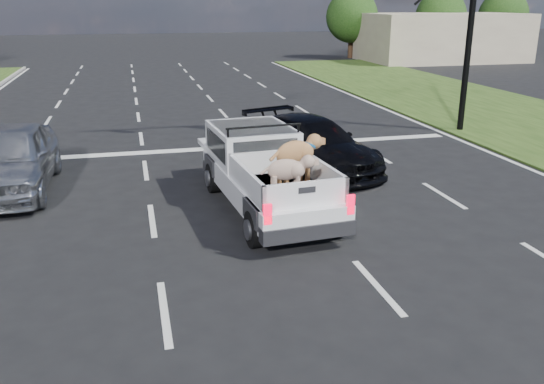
{
  "coord_description": "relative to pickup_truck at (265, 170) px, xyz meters",
  "views": [
    {
      "loc": [
        -2.01,
        -7.9,
        4.52
      ],
      "look_at": [
        0.43,
        2.0,
        1.12
      ],
      "focal_mm": 38.0,
      "sensor_mm": 36.0,
      "label": 1
    }
  ],
  "objects": [
    {
      "name": "ground",
      "position": [
        -0.81,
        -4.16,
        -0.91
      ],
      "size": [
        160.0,
        160.0,
        0.0
      ],
      "primitive_type": "plane",
      "color": "black",
      "rests_on": "ground"
    },
    {
      "name": "pickup_truck",
      "position": [
        0.0,
        0.0,
        0.0
      ],
      "size": [
        2.27,
        5.26,
        1.92
      ],
      "rotation": [
        0.0,
        0.0,
        0.08
      ],
      "color": "black",
      "rests_on": "ground"
    },
    {
      "name": "tree_far_f",
      "position": [
        29.19,
        33.84,
        2.38
      ],
      "size": [
        4.2,
        4.2,
        5.4
      ],
      "color": "#332114",
      "rests_on": "ground"
    },
    {
      "name": "black_coupe",
      "position": [
        1.99,
        2.87,
        -0.19
      ],
      "size": [
        3.44,
        5.34,
        1.44
      ],
      "primitive_type": "imported",
      "rotation": [
        0.0,
        0.0,
        0.31
      ],
      "color": "black",
      "rests_on": "ground"
    },
    {
      "name": "building_right",
      "position": [
        21.19,
        29.84,
        0.89
      ],
      "size": [
        12.0,
        7.0,
        3.6
      ],
      "primitive_type": "cube",
      "color": "#BBAE8E",
      "rests_on": "ground"
    },
    {
      "name": "tree_far_e",
      "position": [
        23.19,
        33.84,
        2.38
      ],
      "size": [
        4.2,
        4.2,
        5.4
      ],
      "color": "#332114",
      "rests_on": "ground"
    },
    {
      "name": "road_markings",
      "position": [
        -0.81,
        2.41,
        -0.9
      ],
      "size": [
        17.75,
        60.0,
        0.01
      ],
      "color": "silver",
      "rests_on": "ground"
    },
    {
      "name": "tree_far_d",
      "position": [
        15.19,
        33.84,
        2.38
      ],
      "size": [
        4.2,
        4.2,
        5.4
      ],
      "color": "#332114",
      "rests_on": "ground"
    },
    {
      "name": "silver_sedan",
      "position": [
        -5.81,
        2.8,
        -0.08
      ],
      "size": [
        2.03,
        4.88,
        1.65
      ],
      "primitive_type": "imported",
      "rotation": [
        0.0,
        0.0,
        -0.02
      ],
      "color": "#B0B3B8",
      "rests_on": "ground"
    }
  ]
}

